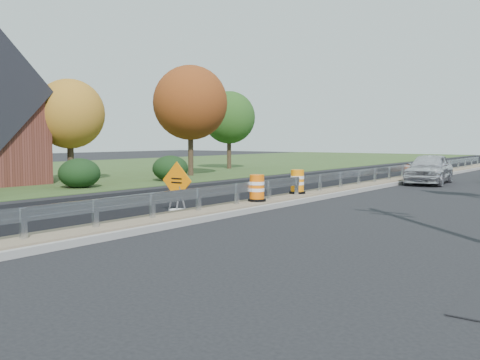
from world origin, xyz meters
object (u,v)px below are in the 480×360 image
Objects in this scene: caution_sign at (177,201)px; barrel_median_near at (257,188)px; barrel_median_mid at (297,182)px; car_silver at (429,168)px; barrel_median_far at (418,169)px.

barrel_median_near is at bearing 66.36° from caution_sign.
caution_sign is 3.16m from barrel_median_near.
car_silver is (1.99, 10.84, 0.15)m from barrel_median_mid.
caution_sign is 19.71m from barrel_median_far.
barrel_median_near is 0.98× the size of barrel_median_mid.
car_silver is at bearing 82.88° from barrel_median_near.
barrel_median_near is 16.74m from barrel_median_far.
barrel_median_near is 14.17m from car_silver.
caution_sign reaches higher than barrel_median_mid.
barrel_median_mid is 11.02m from car_silver.
car_silver is at bearing 79.62° from barrel_median_mid.
car_silver reaches higher than barrel_median_mid.
barrel_median_near is 0.19× the size of car_silver.
barrel_median_far is (1.42, 19.66, 0.20)m from caution_sign.
barrel_median_mid is 13.52m from barrel_median_far.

